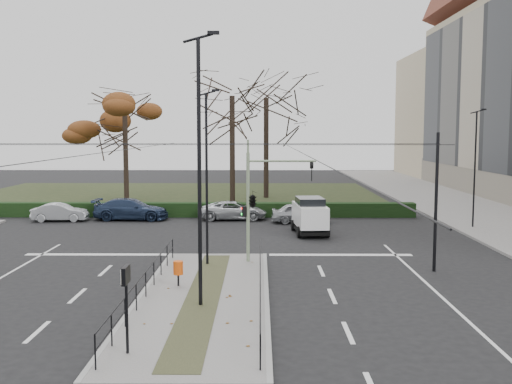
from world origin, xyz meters
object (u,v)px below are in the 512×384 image
(parked_car_fourth, at_px, (234,210))
(white_van, at_px, (310,215))
(info_panel, at_px, (126,285))
(parked_car_fifth, at_px, (301,213))
(streetlamp_median_near, at_px, (200,169))
(streetlamp_median_far, at_px, (207,176))
(traffic_light, at_px, (254,198))
(bare_tree_center, at_px, (266,105))
(litter_bin, at_px, (178,268))
(parked_car_second, at_px, (60,212))
(parked_car_third, at_px, (131,209))
(bare_tree_near, at_px, (232,104))
(streetlamp_sidewalk, at_px, (475,167))
(rust_tree, at_px, (125,112))

(parked_car_fourth, distance_m, white_van, 7.49)
(info_panel, distance_m, parked_car_fifth, 24.66)
(streetlamp_median_near, relative_size, streetlamp_median_far, 1.19)
(traffic_light, bearing_deg, bare_tree_center, 88.28)
(litter_bin, distance_m, streetlamp_median_far, 5.05)
(parked_car_fifth, bearing_deg, parked_car_second, 87.77)
(parked_car_third, xyz_separation_m, bare_tree_center, (9.39, 13.15, 7.63))
(streetlamp_median_near, relative_size, parked_car_third, 1.81)
(parked_car_fourth, xyz_separation_m, bare_tree_near, (-0.52, 9.80, 7.71))
(streetlamp_sidewalk, bearing_deg, parked_car_fifth, 167.09)
(streetlamp_median_far, xyz_separation_m, parked_car_fifth, (5.03, 13.02, -3.41))
(streetlamp_median_far, xyz_separation_m, parked_car_second, (-11.17, 13.65, -3.46))
(parked_car_fourth, height_order, parked_car_fifth, parked_car_fifth)
(streetlamp_median_near, height_order, parked_car_third, streetlamp_median_near)
(streetlamp_median_near, xyz_separation_m, streetlamp_sidewalk, (15.25, 16.94, -0.96))
(traffic_light, relative_size, bare_tree_near, 0.42)
(streetlamp_median_far, height_order, white_van, streetlamp_median_far)
(streetlamp_median_near, distance_m, bare_tree_near, 30.85)
(streetlamp_median_near, xyz_separation_m, parked_car_third, (-6.83, 20.65, -4.06))
(streetlamp_median_near, xyz_separation_m, parked_car_fourth, (0.19, 20.84, -4.17))
(traffic_light, xyz_separation_m, bare_tree_near, (-2.09, 23.70, 5.32))
(streetlamp_median_far, relative_size, parked_car_fifth, 2.00)
(parked_car_fourth, bearing_deg, info_panel, 172.88)
(streetlamp_sidewalk, relative_size, parked_car_fourth, 1.60)
(streetlamp_sidewalk, xyz_separation_m, rust_tree, (-25.08, 15.76, 3.87))
(parked_car_fourth, height_order, bare_tree_center, bare_tree_center)
(rust_tree, distance_m, bare_tree_center, 12.45)
(parked_car_third, distance_m, parked_car_fourth, 7.02)
(white_van, bearing_deg, streetlamp_median_near, -108.17)
(litter_bin, distance_m, white_van, 13.92)
(parked_car_third, distance_m, bare_tree_near, 14.14)
(info_panel, bearing_deg, parked_car_second, 112.15)
(parked_car_second, relative_size, parked_car_fourth, 0.81)
(info_panel, bearing_deg, rust_tree, 102.57)
(parked_car_second, bearing_deg, parked_car_third, -85.36)
(litter_bin, bearing_deg, parked_car_third, 107.49)
(streetlamp_median_near, xyz_separation_m, parked_car_second, (-11.49, 20.00, -4.19))
(parked_car_second, distance_m, bare_tree_near, 17.26)
(litter_bin, relative_size, bare_tree_center, 0.08)
(streetlamp_median_far, relative_size, parked_car_third, 1.53)
(parked_car_second, height_order, bare_tree_near, bare_tree_near)
(litter_bin, xyz_separation_m, bare_tree_near, (0.80, 28.08, 7.52))
(parked_car_second, distance_m, parked_car_fourth, 11.72)
(bare_tree_near, bearing_deg, traffic_light, -84.97)
(litter_bin, xyz_separation_m, white_van, (6.08, 12.52, 0.31))
(streetlamp_median_near, relative_size, bare_tree_center, 0.77)
(streetlamp_median_near, height_order, parked_car_fourth, streetlamp_median_near)
(rust_tree, bearing_deg, info_panel, -77.43)
(traffic_light, xyz_separation_m, streetlamp_median_far, (-2.08, -0.60, 1.04))
(parked_car_fourth, distance_m, bare_tree_center, 15.28)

